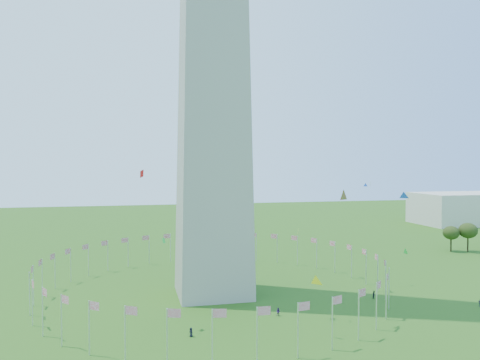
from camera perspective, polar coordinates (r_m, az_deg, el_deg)
name	(u,v)px	position (r m, az deg, el deg)	size (l,w,h in m)	color
flag_ring	(213,276)	(113.99, -3.29, -11.55)	(80.24, 80.24, 9.00)	silver
gov_building_east_a	(465,208)	(269.81, 25.76, -3.13)	(50.00, 30.00, 16.00)	beige
kites_aloft	(325,212)	(90.43, 10.30, -3.89)	(129.18, 78.66, 28.18)	blue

